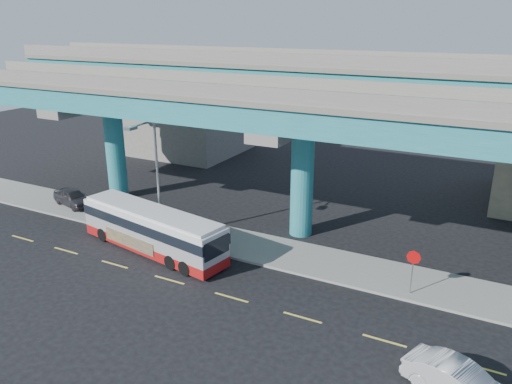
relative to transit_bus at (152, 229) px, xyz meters
The scene contains 10 objects.
ground 7.61m from the transit_bus, 17.65° to the right, with size 120.00×120.00×0.00m, color black.
sidewalk 7.94m from the transit_bus, 24.52° to the left, with size 70.00×4.00×0.15m, color gray.
lane_markings 7.70m from the transit_bus, 19.82° to the right, with size 58.00×0.12×0.01m.
viaduct 12.47m from the transit_bus, 43.95° to the left, with size 52.00×12.40×11.70m.
building_concrete 25.45m from the transit_bus, 120.68° to the left, with size 12.00×10.00×9.00m, color gray.
transit_bus is the anchor object (origin of this frame).
sedan 19.13m from the transit_bus, 14.73° to the right, with size 4.57×2.90×1.42m, color silver.
parked_car 10.89m from the transit_bus, 162.54° to the left, with size 4.10×2.43×1.31m, color #2E2E33.
street_lamp 4.02m from the transit_bus, 122.27° to the left, with size 0.50×2.57×7.93m.
stop_sign 15.44m from the transit_bus, ahead, with size 0.74×0.08×2.46m.
Camera 1 is at (11.66, -19.89, 13.77)m, focal length 35.00 mm.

